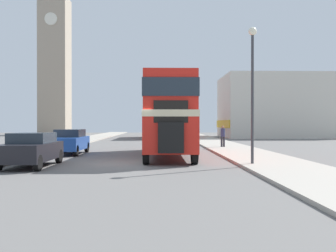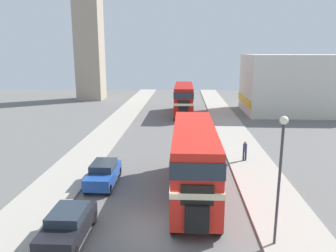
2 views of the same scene
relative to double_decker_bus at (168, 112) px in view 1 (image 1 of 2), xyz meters
name	(u,v)px [view 1 (image 1 of 2)]	position (x,y,z in m)	size (l,w,h in m)	color
ground_plane	(125,164)	(-2.07, -4.06, -2.52)	(120.00, 120.00, 0.00)	slate
sidewalk_right	(271,162)	(4.68, -4.06, -2.46)	(3.50, 120.00, 0.12)	#A8A093
double_decker_bus	(168,112)	(0.00, 0.00, 0.00)	(2.49, 10.57, 4.24)	red
bus_distant	(158,119)	(-0.69, 26.29, -0.07)	(2.49, 11.01, 4.12)	#B2140F
car_parked_near	(31,149)	(-5.94, -5.13, -1.77)	(1.73, 3.93, 1.44)	black
car_parked_mid	(70,141)	(-5.87, 1.40, -1.75)	(1.65, 4.02, 1.49)	#1E479E
pedestrian_walking	(223,135)	(4.22, 6.44, -1.51)	(0.32, 0.32, 1.57)	#282833
street_lamp	(252,74)	(3.51, -5.17, 1.44)	(0.36, 0.36, 5.86)	#38383D
church_tower	(55,34)	(-17.65, 40.74, 14.11)	(4.66, 4.66, 32.57)	tan
shop_building_block	(282,107)	(15.90, 28.53, 1.56)	(15.86, 10.23, 8.17)	beige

